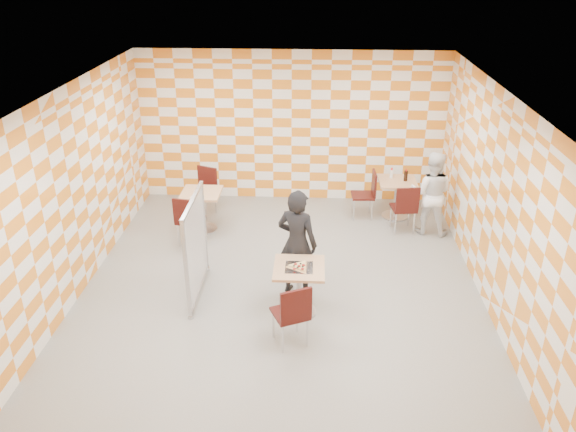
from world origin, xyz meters
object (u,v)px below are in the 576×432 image
object	(u,v)px
second_table	(397,192)
sport_bottle	(391,173)
man_white	(431,193)
soda_bottle	(406,176)
partition	(196,247)
chair_empty_far	(205,187)
chair_main_front	(293,311)
chair_empty_near	(188,217)
empty_table	(202,204)
chair_second_side	(368,191)
chair_second_front	(405,205)
man_dark	(297,243)
main_table	(299,282)

from	to	relation	value
second_table	sport_bottle	world-z (taller)	sport_bottle
man_white	soda_bottle	size ratio (longest dim) A/B	6.67
partition	man_white	size ratio (longest dim) A/B	1.01
chair_empty_far	partition	distance (m)	2.84
chair_main_front	chair_empty_near	xyz separation A→B (m)	(-1.91, 2.64, 0.00)
chair_main_front	empty_table	bearing A→B (deg)	118.73
chair_main_front	chair_second_side	xyz separation A→B (m)	(1.25, 3.96, 0.00)
chair_empty_near	man_white	xyz separation A→B (m)	(4.22, 0.75, 0.22)
chair_second_front	soda_bottle	size ratio (longest dim) A/B	4.02
man_dark	soda_bottle	xyz separation A→B (m)	(1.93, 2.72, 0.02)
main_table	chair_empty_far	distance (m)	3.75
soda_bottle	chair_empty_far	bearing A→B (deg)	-179.79
empty_table	chair_main_front	xyz separation A→B (m)	(1.79, -3.27, 0.04)
empty_table	chair_second_front	xyz separation A→B (m)	(3.66, 0.06, 0.04)
partition	soda_bottle	distance (m)	4.42
main_table	chair_second_front	distance (m)	3.15
chair_empty_near	chair_empty_far	bearing A→B (deg)	88.25
chair_empty_far	sport_bottle	world-z (taller)	sport_bottle
second_table	sport_bottle	xyz separation A→B (m)	(-0.11, 0.14, 0.33)
empty_table	chair_second_side	world-z (taller)	chair_second_side
partition	man_dark	distance (m)	1.47
empty_table	partition	bearing A→B (deg)	-80.97
empty_table	partition	xyz separation A→B (m)	(0.33, -2.09, 0.28)
second_table	chair_empty_near	distance (m)	3.95
man_dark	soda_bottle	size ratio (longest dim) A/B	7.26
chair_second_side	chair_empty_far	size ratio (longest dim) A/B	1.00
chair_second_front	soda_bottle	xyz separation A→B (m)	(0.07, 0.66, 0.31)
empty_table	chair_second_side	distance (m)	3.12
second_table	chair_empty_far	xyz separation A→B (m)	(-3.67, -0.02, 0.04)
partition	main_table	bearing A→B (deg)	-15.56
empty_table	partition	world-z (taller)	partition
chair_second_front	partition	size ratio (longest dim) A/B	0.60
sport_bottle	chair_main_front	bearing A→B (deg)	-112.23
second_table	chair_second_front	bearing A→B (deg)	-84.22
main_table	partition	size ratio (longest dim) A/B	0.48
main_table	chair_second_side	bearing A→B (deg)	69.47
chair_empty_far	man_white	distance (m)	4.23
chair_empty_far	partition	size ratio (longest dim) A/B	0.60
man_dark	soda_bottle	bearing A→B (deg)	-104.21
chair_second_side	chair_empty_near	xyz separation A→B (m)	(-3.16, -1.31, 0.00)
chair_main_front	chair_empty_near	size ratio (longest dim) A/B	1.00
second_table	soda_bottle	bearing A→B (deg)	-2.33
main_table	partition	bearing A→B (deg)	164.44
sport_bottle	man_white	bearing A→B (deg)	-50.33
partition	chair_empty_near	bearing A→B (deg)	107.02
chair_main_front	man_dark	world-z (taller)	man_dark
chair_main_front	partition	world-z (taller)	partition
chair_empty_near	man_dark	size ratio (longest dim) A/B	0.55
second_table	chair_empty_far	size ratio (longest dim) A/B	0.81
main_table	chair_second_front	world-z (taller)	chair_second_front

